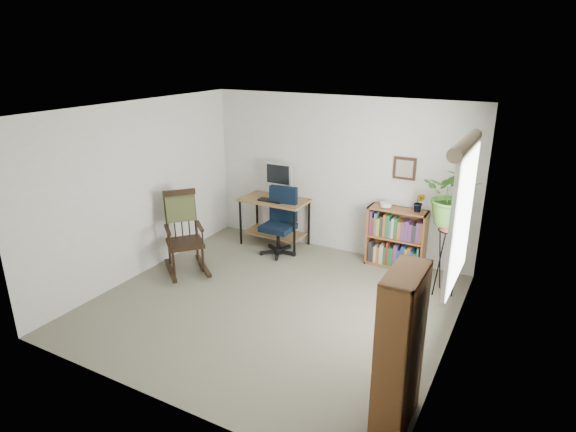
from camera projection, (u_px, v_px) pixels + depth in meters
The scene contains 18 objects.
floor at pixel (273, 304), 6.04m from camera, with size 4.20×4.00×0.00m, color slate.
ceiling at pixel (271, 110), 5.24m from camera, with size 4.20×4.00×0.00m, color silver.
wall_back at pixel (338, 176), 7.30m from camera, with size 4.20×0.00×2.40m, color silver.
wall_front at pixel (150, 284), 3.98m from camera, with size 4.20×0.00×2.40m, color silver.
wall_left at pixel (140, 190), 6.59m from camera, with size 0.00×4.00×2.40m, color silver.
wall_right at pixel (457, 247), 4.70m from camera, with size 0.00×4.00×2.40m, color silver.
window at pixel (461, 218), 4.90m from camera, with size 0.12×1.20×1.50m, color silver, non-canonical shape.
desk at pixel (275, 222), 7.75m from camera, with size 1.07×0.59×0.77m, color olive, non-canonical shape.
monitor at pixel (279, 180), 7.64m from camera, with size 0.46×0.16×0.56m, color silver, non-canonical shape.
keyboard at pixel (271, 200), 7.52m from camera, with size 0.40×0.15×0.03m, color black.
office_chair at pixel (278, 222), 7.33m from camera, with size 0.57×0.57×1.05m, color black, non-canonical shape.
rocking_chair at pixel (184, 232), 6.75m from camera, with size 0.61×1.02×1.18m, color black, non-canonical shape.
low_bookshelf at pixel (396, 238), 6.95m from camera, with size 0.84×0.28×0.88m, color brown, non-canonical shape.
tall_bookshelf at pixel (400, 350), 3.93m from camera, with size 0.27×0.62×1.42m, color brown, non-canonical shape.
plant_stand at pixel (445, 257), 6.14m from camera, with size 0.29×0.29×1.03m, color black, non-canonical shape.
spider_plant at pixel (456, 167), 5.75m from camera, with size 1.69×1.88×1.46m, color #366122.
potted_plant_small at pixel (419, 208), 6.67m from camera, with size 0.13×0.24×0.11m, color #366122.
framed_picture at pixel (404, 169), 6.74m from camera, with size 0.32×0.04×0.32m, color black, non-canonical shape.
Camera 1 is at (2.71, -4.60, 3.05)m, focal length 30.00 mm.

